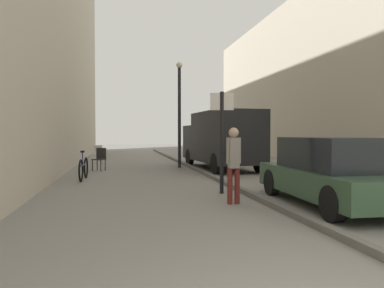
{
  "coord_description": "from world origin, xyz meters",
  "views": [
    {
      "loc": [
        -1.56,
        -1.87,
        1.53
      ],
      "look_at": [
        0.63,
        9.17,
        1.22
      ],
      "focal_mm": 34.59,
      "sensor_mm": 36.0,
      "label": 1
    }
  ],
  "objects": [
    {
      "name": "ground_plane",
      "position": [
        0.0,
        12.0,
        0.0
      ],
      "size": [
        80.0,
        80.0,
        0.0
      ],
      "primitive_type": "plane",
      "color": "gray"
    },
    {
      "name": "kerb_strip",
      "position": [
        1.58,
        12.0,
        0.06
      ],
      "size": [
        0.16,
        40.0,
        0.12
      ],
      "primitive_type": "cube",
      "color": "#615F5B",
      "rests_on": "ground_plane"
    },
    {
      "name": "pedestrian_main_foreground",
      "position": [
        0.89,
        5.81,
        0.96
      ],
      "size": [
        0.33,
        0.22,
        1.66
      ],
      "rotation": [
        0.0,
        0.0,
        0.04
      ],
      "color": "maroon",
      "rests_on": "ground_plane"
    },
    {
      "name": "delivery_van",
      "position": [
        2.82,
        13.65,
        1.31
      ],
      "size": [
        2.39,
        5.67,
        2.46
      ],
      "rotation": [
        0.0,
        0.0,
        0.07
      ],
      "color": "black",
      "rests_on": "ground_plane"
    },
    {
      "name": "parked_car",
      "position": [
        2.94,
        5.27,
        0.71
      ],
      "size": [
        1.97,
        4.27,
        1.45
      ],
      "rotation": [
        0.0,
        0.0,
        -0.04
      ],
      "color": "#335138",
      "rests_on": "ground_plane"
    },
    {
      "name": "street_sign_post",
      "position": [
        1.02,
        7.23,
        1.55
      ],
      "size": [
        0.59,
        0.16,
        2.6
      ],
      "rotation": [
        0.0,
        0.0,
        2.93
      ],
      "color": "black",
      "rests_on": "ground_plane"
    },
    {
      "name": "lamp_post",
      "position": [
        1.12,
        14.6,
        2.72
      ],
      "size": [
        0.28,
        0.28,
        4.76
      ],
      "color": "black",
      "rests_on": "ground_plane"
    },
    {
      "name": "bicycle_leaning",
      "position": [
        -2.71,
        10.79,
        0.38
      ],
      "size": [
        0.17,
        1.77,
        0.98
      ],
      "rotation": [
        0.0,
        0.0,
        -0.06
      ],
      "color": "black",
      "rests_on": "ground_plane"
    },
    {
      "name": "cafe_chair_near_window",
      "position": [
        -2.34,
        13.93,
        0.55
      ],
      "size": [
        0.59,
        0.59,
        0.94
      ],
      "rotation": [
        0.0,
        0.0,
        2.68
      ],
      "color": "black",
      "rests_on": "ground_plane"
    },
    {
      "name": "cafe_chair_by_doorway",
      "position": [
        -2.54,
        17.46,
        0.55
      ],
      "size": [
        0.6,
        0.6,
        0.94
      ],
      "rotation": [
        0.0,
        0.0,
        3.67
      ],
      "color": "#B7B2A8",
      "rests_on": "ground_plane"
    }
  ]
}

